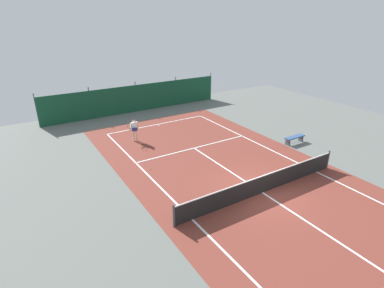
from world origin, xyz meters
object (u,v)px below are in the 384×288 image
(tennis_net, at_px, (263,184))
(tennis_ball_near_player, at_px, (141,129))
(courtside_bench, at_px, (295,138))
(tennis_player, at_px, (134,128))
(tennis_ball_midcourt, at_px, (150,169))

(tennis_net, xyz_separation_m, tennis_ball_near_player, (-1.61, 11.50, -0.48))
(tennis_ball_near_player, bearing_deg, courtside_bench, -45.24)
(tennis_player, relative_size, tennis_ball_near_player, 24.85)
(tennis_ball_near_player, distance_m, tennis_ball_midcourt, 6.61)
(tennis_net, height_order, tennis_ball_near_player, tennis_net)
(tennis_ball_near_player, height_order, tennis_ball_midcourt, same)
(tennis_ball_midcourt, bearing_deg, courtside_bench, -9.73)
(tennis_ball_midcourt, xyz_separation_m, courtside_bench, (10.00, -1.72, 0.34))
(tennis_player, height_order, tennis_ball_near_player, tennis_player)
(tennis_player, distance_m, tennis_ball_midcourt, 4.57)
(tennis_player, bearing_deg, tennis_ball_midcourt, 103.97)
(tennis_player, bearing_deg, tennis_ball_near_player, -97.89)
(tennis_ball_near_player, xyz_separation_m, courtside_bench, (7.92, -7.99, 0.34))
(tennis_net, height_order, tennis_ball_midcourt, tennis_net)
(tennis_player, relative_size, courtside_bench, 1.03)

